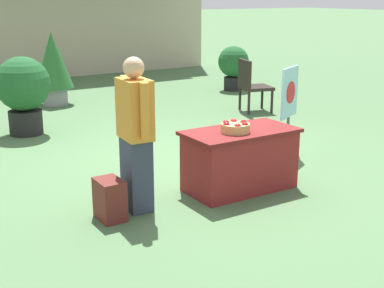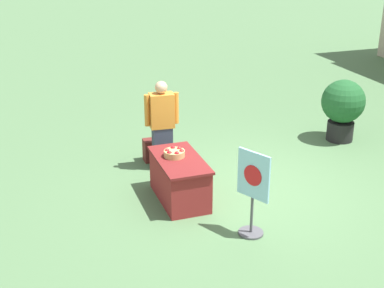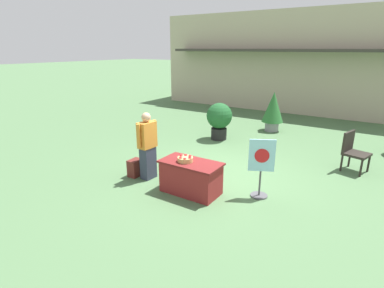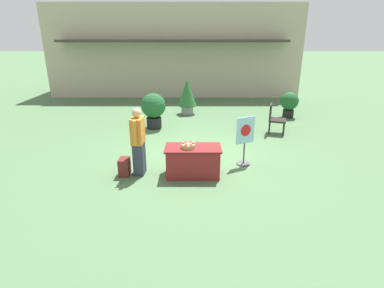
% 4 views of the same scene
% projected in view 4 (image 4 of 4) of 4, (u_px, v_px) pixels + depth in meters
% --- Properties ---
extents(ground_plane, '(120.00, 120.00, 0.00)m').
position_uv_depth(ground_plane, '(196.00, 156.00, 8.29)').
color(ground_plane, '#4C7047').
extents(storefront_building, '(13.26, 4.92, 4.69)m').
position_uv_depth(storefront_building, '(177.00, 50.00, 17.16)').
color(storefront_building, '#B7A88E').
rests_on(storefront_building, ground_plane).
extents(display_table, '(1.31, 0.69, 0.71)m').
position_uv_depth(display_table, '(194.00, 161.00, 7.06)').
color(display_table, maroon).
rests_on(display_table, ground_plane).
extents(apple_basket, '(0.33, 0.33, 0.13)m').
position_uv_depth(apple_basket, '(189.00, 145.00, 6.88)').
color(apple_basket, tan).
rests_on(apple_basket, display_table).
extents(person_visitor, '(0.29, 0.61, 1.61)m').
position_uv_depth(person_visitor, '(139.00, 141.00, 6.99)').
color(person_visitor, '#33384C').
rests_on(person_visitor, ground_plane).
extents(backpack, '(0.24, 0.34, 0.42)m').
position_uv_depth(backpack, '(125.00, 167.00, 7.12)').
color(backpack, maroon).
rests_on(backpack, ground_plane).
extents(poster_board, '(0.49, 0.36, 1.26)m').
position_uv_depth(poster_board, '(246.00, 140.00, 7.55)').
color(poster_board, '#4C4C51').
rests_on(poster_board, ground_plane).
extents(patio_chair, '(0.68, 0.68, 1.01)m').
position_uv_depth(patio_chair, '(275.00, 117.00, 10.06)').
color(patio_chair, '#28231E').
rests_on(patio_chair, ground_plane).
extents(potted_plant_near_right, '(0.79, 0.79, 1.47)m').
position_uv_depth(potted_plant_near_right, '(188.00, 95.00, 12.48)').
color(potted_plant_near_right, gray).
rests_on(potted_plant_near_right, ground_plane).
extents(potted_plant_near_left, '(0.87, 0.87, 1.26)m').
position_uv_depth(potted_plant_near_left, '(154.00, 108.00, 10.58)').
color(potted_plant_near_left, black).
rests_on(potted_plant_near_left, ground_plane).
extents(potted_plant_far_left, '(0.72, 0.72, 1.03)m').
position_uv_depth(potted_plant_far_left, '(290.00, 103.00, 12.03)').
color(potted_plant_far_left, black).
rests_on(potted_plant_far_left, ground_plane).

